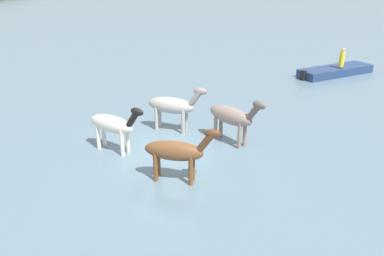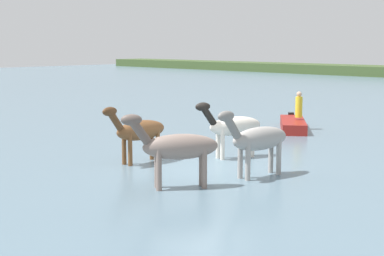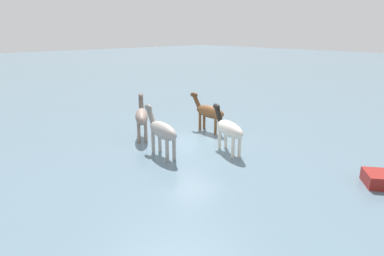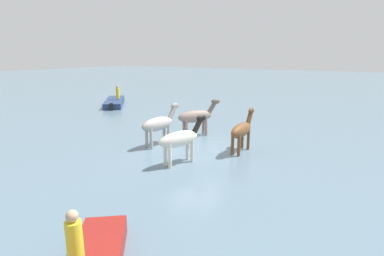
{
  "view_description": "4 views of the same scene",
  "coord_description": "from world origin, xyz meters",
  "px_view_note": "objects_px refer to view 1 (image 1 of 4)",
  "views": [
    {
      "loc": [
        -12.8,
        -3.56,
        6.57
      ],
      "look_at": [
        1.0,
        -0.71,
        0.61
      ],
      "focal_mm": 36.04,
      "sensor_mm": 36.0,
      "label": 1
    },
    {
      "loc": [
        12.16,
        -12.81,
        3.92
      ],
      "look_at": [
        -0.93,
        0.52,
        1.14
      ],
      "focal_mm": 53.29,
      "sensor_mm": 36.0,
      "label": 2
    },
    {
      "loc": [
        10.18,
        11.02,
        5.25
      ],
      "look_at": [
        0.8,
        0.94,
        1.14
      ],
      "focal_mm": 30.81,
      "sensor_mm": 36.0,
      "label": 3
    },
    {
      "loc": [
        -7.12,
        12.45,
        4.63
      ],
      "look_at": [
        0.04,
        0.28,
        1.15
      ],
      "focal_mm": 28.41,
      "sensor_mm": 36.0,
      "label": 4
    }
  ],
  "objects_px": {
    "horse_pinto_flank": "(177,151)",
    "person_boatman_standing": "(342,58)",
    "boat_motor_center": "(335,72)",
    "horse_dun_straggler": "(173,106)",
    "horse_chestnut_trailing": "(232,116)",
    "horse_dark_mare": "(113,125)"
  },
  "relations": [
    {
      "from": "horse_chestnut_trailing",
      "to": "boat_motor_center",
      "type": "height_order",
      "value": "horse_chestnut_trailing"
    },
    {
      "from": "horse_dun_straggler",
      "to": "person_boatman_standing",
      "type": "distance_m",
      "value": 13.63
    },
    {
      "from": "person_boatman_standing",
      "to": "horse_chestnut_trailing",
      "type": "bearing_deg",
      "value": 153.69
    },
    {
      "from": "horse_pinto_flank",
      "to": "horse_dark_mare",
      "type": "relative_size",
      "value": 0.99
    },
    {
      "from": "horse_pinto_flank",
      "to": "boat_motor_center",
      "type": "xyz_separation_m",
      "value": [
        15.08,
        -6.89,
        -0.9
      ]
    },
    {
      "from": "horse_dun_straggler",
      "to": "horse_pinto_flank",
      "type": "bearing_deg",
      "value": -65.1
    },
    {
      "from": "horse_dun_straggler",
      "to": "person_boatman_standing",
      "type": "relative_size",
      "value": 2.24
    },
    {
      "from": "horse_pinto_flank",
      "to": "person_boatman_standing",
      "type": "bearing_deg",
      "value": 65.44
    },
    {
      "from": "horse_dark_mare",
      "to": "horse_dun_straggler",
      "type": "bearing_deg",
      "value": 74.04
    },
    {
      "from": "horse_dun_straggler",
      "to": "horse_chestnut_trailing",
      "type": "xyz_separation_m",
      "value": [
        -0.74,
        -2.58,
        0.01
      ]
    },
    {
      "from": "horse_pinto_flank",
      "to": "horse_chestnut_trailing",
      "type": "bearing_deg",
      "value": 67.63
    },
    {
      "from": "horse_chestnut_trailing",
      "to": "horse_dark_mare",
      "type": "bearing_deg",
      "value": -124.95
    },
    {
      "from": "horse_pinto_flank",
      "to": "horse_dark_mare",
      "type": "distance_m",
      "value": 3.28
    },
    {
      "from": "horse_pinto_flank",
      "to": "person_boatman_standing",
      "type": "relative_size",
      "value": 2.11
    },
    {
      "from": "horse_chestnut_trailing",
      "to": "horse_pinto_flank",
      "type": "bearing_deg",
      "value": -79.49
    },
    {
      "from": "horse_pinto_flank",
      "to": "boat_motor_center",
      "type": "distance_m",
      "value": 16.6
    },
    {
      "from": "horse_pinto_flank",
      "to": "horse_dun_straggler",
      "type": "relative_size",
      "value": 0.94
    },
    {
      "from": "boat_motor_center",
      "to": "horse_dun_straggler",
      "type": "bearing_deg",
      "value": -165.43
    },
    {
      "from": "horse_chestnut_trailing",
      "to": "person_boatman_standing",
      "type": "xyz_separation_m",
      "value": [
        11.55,
        -5.71,
        0.02
      ]
    },
    {
      "from": "horse_pinto_flank",
      "to": "horse_chestnut_trailing",
      "type": "xyz_separation_m",
      "value": [
        3.3,
        -1.43,
        0.06
      ]
    },
    {
      "from": "horse_chestnut_trailing",
      "to": "boat_motor_center",
      "type": "relative_size",
      "value": 0.48
    },
    {
      "from": "horse_pinto_flank",
      "to": "boat_motor_center",
      "type": "height_order",
      "value": "horse_pinto_flank"
    }
  ]
}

